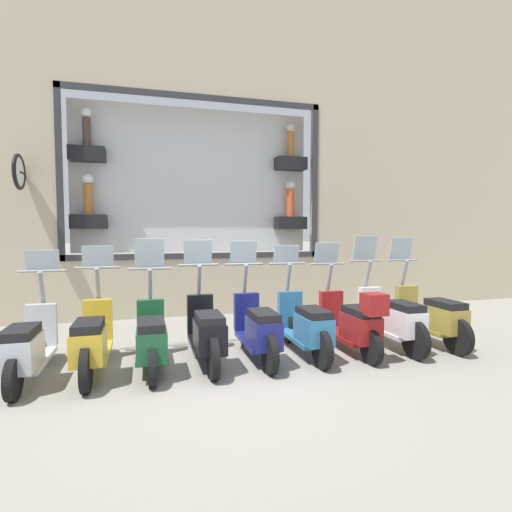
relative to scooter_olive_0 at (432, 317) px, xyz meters
name	(u,v)px	position (x,y,z in m)	size (l,w,h in m)	color
ground_plane	(233,370)	(-0.28, 3.22, -0.44)	(120.00, 120.00, 0.00)	gray
building_facade	(196,89)	(3.32, 3.22, 4.28)	(1.24, 36.00, 9.28)	tan
scooter_olive_0	(432,317)	(0.00, 0.00, 0.00)	(1.81, 0.61, 1.67)	black
scooter_white_1	(392,319)	(0.00, 0.70, 0.00)	(1.81, 0.61, 1.70)	black
scooter_red_2	(353,322)	(-0.07, 1.41, 0.02)	(1.79, 0.60, 1.59)	black
scooter_teal_3	(306,326)	(-0.01, 2.11, -0.01)	(1.80, 0.60, 1.55)	black
scooter_navy_4	(258,329)	(0.00, 2.81, -0.01)	(1.80, 0.60, 1.63)	black
scooter_black_5	(206,332)	(0.00, 3.52, 0.00)	(1.80, 0.60, 1.64)	black
scooter_green_6	(151,338)	(-0.01, 4.22, -0.03)	(1.79, 0.60, 1.67)	black
scooter_yellow_7	(92,341)	(0.00, 4.92, -0.01)	(1.80, 0.61, 1.57)	black
scooter_silver_8	(28,347)	(-0.01, 5.63, -0.03)	(1.79, 0.61, 1.52)	black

